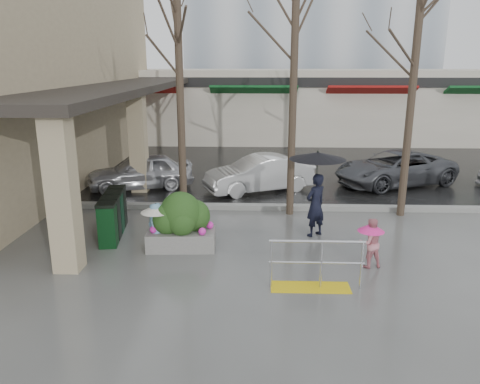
# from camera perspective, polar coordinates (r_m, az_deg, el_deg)

# --- Properties ---
(ground) EXTENTS (120.00, 120.00, 0.00)m
(ground) POSITION_cam_1_polar(r_m,az_deg,el_deg) (10.79, 0.90, -8.56)
(ground) COLOR #51514F
(ground) RESTS_ON ground
(street_asphalt) EXTENTS (120.00, 36.00, 0.01)m
(street_asphalt) POSITION_cam_1_polar(r_m,az_deg,el_deg) (32.15, 1.74, 7.67)
(street_asphalt) COLOR black
(street_asphalt) RESTS_ON ground
(curb) EXTENTS (120.00, 0.30, 0.15)m
(curb) POSITION_cam_1_polar(r_m,az_deg,el_deg) (14.51, 1.24, -1.82)
(curb) COLOR gray
(curb) RESTS_ON ground
(near_building) EXTENTS (6.00, 18.00, 8.00)m
(near_building) POSITION_cam_1_polar(r_m,az_deg,el_deg) (20.08, -25.86, 12.89)
(near_building) COLOR tan
(near_building) RESTS_ON ground
(canopy_slab) EXTENTS (2.80, 18.00, 0.25)m
(canopy_slab) POSITION_cam_1_polar(r_m,az_deg,el_deg) (18.55, -13.87, 12.70)
(canopy_slab) COLOR #2D2823
(canopy_slab) RESTS_ON pillar_front
(pillar_front) EXTENTS (0.55, 0.55, 3.50)m
(pillar_front) POSITION_cam_1_polar(r_m,az_deg,el_deg) (10.54, -20.83, -0.08)
(pillar_front) COLOR tan
(pillar_front) RESTS_ON ground
(pillar_back) EXTENTS (0.55, 0.55, 3.50)m
(pillar_back) POSITION_cam_1_polar(r_m,az_deg,el_deg) (16.58, -12.30, 5.98)
(pillar_back) COLOR tan
(pillar_back) RESTS_ON ground
(storefront_row) EXTENTS (34.00, 6.74, 4.00)m
(storefront_row) POSITION_cam_1_polar(r_m,az_deg,el_deg) (27.97, 5.89, 10.56)
(storefront_row) COLOR beige
(storefront_row) RESTS_ON ground
(handrail) EXTENTS (1.90, 0.50, 1.03)m
(handrail) POSITION_cam_1_polar(r_m,az_deg,el_deg) (9.61, 9.00, -9.45)
(handrail) COLOR yellow
(handrail) RESTS_ON ground
(tree_west) EXTENTS (3.20, 3.20, 6.80)m
(tree_west) POSITION_cam_1_polar(r_m,az_deg,el_deg) (13.64, -7.54, 18.27)
(tree_west) COLOR #382B21
(tree_west) RESTS_ON ground
(tree_midwest) EXTENTS (3.20, 3.20, 7.00)m
(tree_midwest) POSITION_cam_1_polar(r_m,az_deg,el_deg) (13.51, 6.73, 18.96)
(tree_midwest) COLOR #382B21
(tree_midwest) RESTS_ON ground
(tree_mideast) EXTENTS (3.20, 3.20, 6.50)m
(tree_mideast) POSITION_cam_1_polar(r_m,az_deg,el_deg) (14.13, 20.73, 16.44)
(tree_mideast) COLOR #382B21
(tree_mideast) RESTS_ON ground
(woman) EXTENTS (1.45, 1.45, 2.27)m
(woman) POSITION_cam_1_polar(r_m,az_deg,el_deg) (12.09, 9.31, 1.26)
(woman) COLOR black
(woman) RESTS_ON ground
(child_pink) EXTENTS (0.64, 0.59, 1.13)m
(child_pink) POSITION_cam_1_polar(r_m,az_deg,el_deg) (10.72, 15.59, -5.64)
(child_pink) COLOR pink
(child_pink) RESTS_ON ground
(child_blue) EXTENTS (0.72, 0.72, 1.18)m
(child_blue) POSITION_cam_1_polar(r_m,az_deg,el_deg) (11.40, -10.16, -3.61)
(child_blue) COLOR #73A9CE
(child_blue) RESTS_ON ground
(planter) EXTENTS (1.67, 0.97, 1.43)m
(planter) POSITION_cam_1_polar(r_m,az_deg,el_deg) (11.42, -7.17, -3.61)
(planter) COLOR slate
(planter) RESTS_ON ground
(news_boxes) EXTENTS (0.70, 2.04, 1.12)m
(news_boxes) POSITION_cam_1_polar(r_m,az_deg,el_deg) (12.66, -15.23, -2.70)
(news_boxes) COLOR #0C3515
(news_boxes) RESTS_ON ground
(car_a) EXTENTS (3.97, 2.53, 1.26)m
(car_a) POSITION_cam_1_polar(r_m,az_deg,el_deg) (17.12, -12.02, 2.46)
(car_a) COLOR #B0B0B5
(car_a) RESTS_ON ground
(car_b) EXTENTS (4.03, 2.78, 1.26)m
(car_b) POSITION_cam_1_polar(r_m,az_deg,el_deg) (16.41, 2.38, 2.24)
(car_b) COLOR white
(car_b) RESTS_ON ground
(car_c) EXTENTS (4.99, 3.70, 1.26)m
(car_c) POSITION_cam_1_polar(r_m,az_deg,el_deg) (18.21, 18.35, 2.78)
(car_c) COLOR #505157
(car_c) RESTS_ON ground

